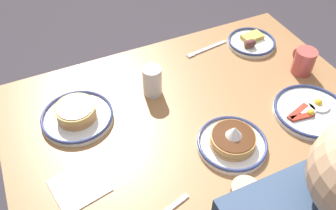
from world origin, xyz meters
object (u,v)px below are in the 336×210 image
object	(u,v)px
plate_far_companion	(77,115)
paper_napkin	(79,186)
plate_center_pancakes	(311,111)
fork_near	(207,49)
coffee_mug	(304,62)
drinking_glass	(152,82)
plate_near_main	(251,42)
plate_far_side	(232,142)

from	to	relation	value
plate_far_companion	paper_napkin	size ratio (longest dim) A/B	1.64
plate_center_pancakes	paper_napkin	bearing A→B (deg)	-3.70
plate_far_companion	fork_near	size ratio (longest dim) A/B	1.22
plate_center_pancakes	coffee_mug	bearing A→B (deg)	-121.41
coffee_mug	drinking_glass	world-z (taller)	drinking_glass
plate_center_pancakes	coffee_mug	distance (m)	0.23
plate_near_main	drinking_glass	bearing A→B (deg)	10.81
drinking_glass	fork_near	distance (m)	0.34
plate_near_main	plate_far_companion	world-z (taller)	plate_far_companion
plate_near_main	plate_far_side	size ratio (longest dim) A/B	0.89
plate_far_companion	paper_napkin	distance (m)	0.27
plate_near_main	fork_near	bearing A→B (deg)	-15.46
plate_center_pancakes	plate_far_companion	size ratio (longest dim) A/B	1.04
plate_far_companion	fork_near	distance (m)	0.62
plate_near_main	drinking_glass	size ratio (longest dim) A/B	1.78
plate_near_main	fork_near	xyz separation A→B (m)	(0.19, -0.05, -0.01)
plate_center_pancakes	fork_near	bearing A→B (deg)	-72.53
paper_napkin	plate_far_side	bearing A→B (deg)	172.87
plate_far_companion	paper_napkin	world-z (taller)	plate_far_companion
coffee_mug	paper_napkin	distance (m)	0.93
plate_center_pancakes	plate_far_side	distance (m)	0.32
paper_napkin	fork_near	bearing A→B (deg)	-147.39
drinking_glass	paper_napkin	size ratio (longest dim) A/B	0.75
plate_near_main	coffee_mug	size ratio (longest dim) A/B	1.77
plate_near_main	drinking_glass	xyz separation A→B (m)	(0.49, 0.09, 0.04)
coffee_mug	plate_near_main	bearing A→B (deg)	-71.21
drinking_glass	fork_near	xyz separation A→B (m)	(-0.31, -0.15, -0.05)
coffee_mug	paper_napkin	size ratio (longest dim) A/B	0.76
paper_napkin	drinking_glass	bearing A→B (deg)	-141.85
plate_near_main	plate_center_pancakes	size ratio (longest dim) A/B	0.78
paper_napkin	plate_near_main	bearing A→B (deg)	-156.39
plate_near_main	plate_center_pancakes	world-z (taller)	plate_near_main
plate_near_main	plate_far_side	distance (m)	0.56
plate_far_companion	drinking_glass	xyz separation A→B (m)	(-0.29, -0.02, 0.03)
fork_near	plate_far_companion	bearing A→B (deg)	15.24
plate_center_pancakes	drinking_glass	world-z (taller)	drinking_glass
coffee_mug	paper_napkin	world-z (taller)	coffee_mug
plate_far_side	paper_napkin	bearing A→B (deg)	-7.13
plate_near_main	coffee_mug	bearing A→B (deg)	108.79
plate_near_main	plate_far_side	bearing A→B (deg)	49.86
plate_center_pancakes	drinking_glass	xyz separation A→B (m)	(0.46, -0.33, 0.04)
plate_near_main	plate_center_pancakes	bearing A→B (deg)	84.85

